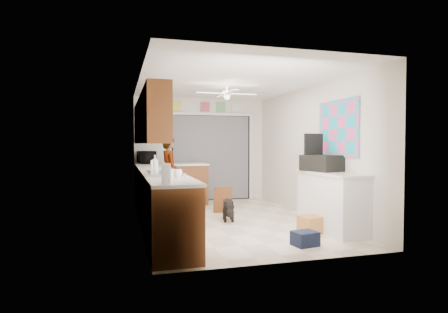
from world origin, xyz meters
TOP-DOWN VIEW (x-y plane):
  - floor at (0.00, 0.00)m, footprint 5.00×5.00m
  - ceiling at (0.00, 0.00)m, footprint 5.00×5.00m
  - wall_back at (0.00, 2.50)m, footprint 3.20×0.00m
  - wall_front at (0.00, -2.50)m, footprint 3.20×0.00m
  - wall_left at (-1.60, 0.00)m, footprint 0.00×5.00m
  - wall_right at (1.60, 0.00)m, footprint 0.00×5.00m
  - left_base_cabinets at (-1.30, 0.00)m, footprint 0.60×4.80m
  - left_countertop at (-1.29, 0.00)m, footprint 0.62×4.80m
  - upper_cabinets at (-1.44, 0.20)m, footprint 0.32×4.00m
  - sink_basin at (-1.29, -1.00)m, footprint 0.50×0.76m
  - faucet at (-1.48, -1.00)m, footprint 0.03×0.03m
  - peninsula_base at (-0.50, 2.00)m, footprint 1.00×0.60m
  - peninsula_top at (-0.50, 2.00)m, footprint 1.04×0.64m
  - back_opening_recess at (0.25, 2.47)m, footprint 2.00×0.06m
  - curtain_panel at (0.25, 2.43)m, footprint 1.90×0.03m
  - door_trim_left at (-0.77, 2.44)m, footprint 0.06×0.04m
  - door_trim_right at (1.27, 2.44)m, footprint 0.06×0.04m
  - door_trim_head at (0.25, 2.44)m, footprint 2.10×0.04m
  - header_frame_0 at (-0.60, 2.47)m, footprint 0.22×0.02m
  - header_frame_2 at (0.10, 2.47)m, footprint 0.22×0.02m
  - header_frame_3 at (0.50, 2.47)m, footprint 0.22×0.02m
  - header_frame_4 at (0.90, 2.47)m, footprint 0.22×0.02m
  - route66_sign at (-0.95, 2.47)m, footprint 0.22×0.02m
  - right_counter_base at (1.35, -1.20)m, footprint 0.50×1.40m
  - right_counter_top at (1.34, -1.20)m, footprint 0.54×1.44m
  - abstract_painting at (1.58, -1.00)m, footprint 0.03×1.15m
  - ceiling_fan at (0.00, 0.20)m, footprint 1.14×1.14m
  - microwave at (-1.33, 2.18)m, footprint 0.43×0.57m
  - soap_bottle at (-1.40, -0.64)m, footprint 0.14×0.14m
  - cup at (-1.17, -1.37)m, footprint 0.17×0.17m
  - jar_b at (-1.30, -1.67)m, footprint 0.10×0.10m
  - paper_towel_roll at (-1.42, -2.25)m, footprint 0.11×0.11m
  - suitcase at (1.32, -0.95)m, footprint 0.61×0.72m
  - suitcase_rim at (1.32, -0.95)m, footprint 0.58×0.67m
  - suitcase_lid at (1.32, -0.66)m, footprint 0.41×0.14m
  - cardboard_box at (1.00, -1.24)m, footprint 0.47×0.39m
  - navy_crate at (0.51, -1.91)m, footprint 0.36×0.31m
  - cabinet_door_panel at (0.06, 0.70)m, footprint 0.36×0.14m
  - man at (-0.90, 1.55)m, footprint 0.47×0.63m
  - dog at (-0.04, -0.05)m, footprint 0.32×0.56m

SIDE VIEW (x-z plane):
  - floor at x=0.00m, z-range 0.00..0.00m
  - navy_crate at x=0.51m, z-range 0.00..0.20m
  - cardboard_box at x=1.00m, z-range 0.00..0.26m
  - dog at x=-0.04m, z-range 0.00..0.41m
  - cabinet_door_panel at x=0.06m, z-range 0.00..0.54m
  - left_base_cabinets at x=-1.30m, z-range 0.00..0.90m
  - peninsula_base at x=-0.50m, z-range 0.00..0.90m
  - right_counter_base at x=1.35m, z-range 0.00..0.90m
  - man at x=-0.90m, z-range 0.00..1.56m
  - left_countertop at x=-1.29m, z-range 0.90..0.94m
  - peninsula_top at x=-0.50m, z-range 0.90..0.94m
  - right_counter_top at x=1.34m, z-range 0.90..0.94m
  - sink_basin at x=-1.29m, z-range 0.92..0.98m
  - suitcase_rim at x=1.32m, z-range 0.95..0.97m
  - cup at x=-1.17m, z-range 0.94..1.05m
  - jar_b at x=-1.30m, z-range 0.94..1.07m
  - faucet at x=-1.48m, z-range 0.94..1.16m
  - back_opening_recess at x=0.25m, z-range 0.00..2.10m
  - door_trim_left at x=-0.77m, z-range 0.00..2.10m
  - door_trim_right at x=1.27m, z-range 0.00..2.10m
  - curtain_panel at x=0.25m, z-range 0.03..2.08m
  - paper_towel_roll at x=-1.42m, z-range 0.94..1.17m
  - suitcase at x=1.32m, z-range 0.94..1.20m
  - soap_bottle at x=-1.40m, z-range 0.94..1.22m
  - microwave at x=-1.33m, z-range 0.94..1.23m
  - wall_back at x=0.00m, z-range -0.35..2.85m
  - wall_front at x=0.00m, z-range -0.35..2.85m
  - wall_left at x=-1.60m, z-range -1.25..3.75m
  - wall_right at x=1.60m, z-range -1.25..3.75m
  - suitcase_lid at x=1.32m, z-range 1.07..1.57m
  - abstract_painting at x=1.58m, z-range 1.17..2.12m
  - upper_cabinets at x=-1.44m, z-range 1.40..2.20m
  - door_trim_head at x=0.25m, z-range 2.09..2.15m
  - header_frame_0 at x=-0.60m, z-range 2.19..2.41m
  - header_frame_2 at x=0.10m, z-range 2.19..2.41m
  - header_frame_3 at x=0.50m, z-range 2.19..2.41m
  - header_frame_4 at x=0.90m, z-range 2.19..2.41m
  - route66_sign at x=-0.95m, z-range 2.17..2.43m
  - ceiling_fan at x=0.00m, z-range 2.20..2.44m
  - ceiling at x=0.00m, z-range 2.50..2.50m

